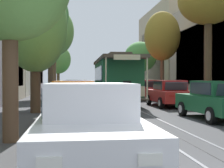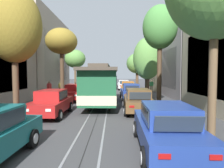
# 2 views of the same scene
# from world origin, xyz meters

# --- Properties ---
(ground_plane) EXTENTS (160.00, 160.00, 0.00)m
(ground_plane) POSITION_xyz_m (0.00, 18.02, 0.00)
(ground_plane) COLOR #424244
(trolley_track_rails) EXTENTS (1.14, 53.06, 0.01)m
(trolley_track_rails) POSITION_xyz_m (0.00, 20.53, 0.00)
(trolley_track_rails) COLOR gray
(trolley_track_rails) RESTS_ON ground
(parked_car_white_near_left) EXTENTS (2.01, 4.37, 1.58)m
(parked_car_white_near_left) POSITION_xyz_m (-2.70, 1.92, 0.80)
(parked_car_white_near_left) COLOR silver
(parked_car_white_near_left) RESTS_ON ground
(parked_car_orange_second_left) EXTENTS (2.10, 4.40, 1.58)m
(parked_car_orange_second_left) POSITION_xyz_m (-2.92, 8.17, 0.80)
(parked_car_orange_second_left) COLOR orange
(parked_car_orange_second_left) RESTS_ON ground
(parked_car_blue_mid_left) EXTENTS (2.05, 4.38, 1.58)m
(parked_car_blue_mid_left) POSITION_xyz_m (-2.74, 13.87, 0.80)
(parked_car_blue_mid_left) COLOR #233D93
(parked_car_blue_mid_left) RESTS_ON ground
(parked_car_brown_fourth_left) EXTENTS (2.09, 4.40, 1.58)m
(parked_car_brown_fourth_left) POSITION_xyz_m (-2.64, 20.20, 0.80)
(parked_car_brown_fourth_left) COLOR brown
(parked_car_brown_fourth_left) RESTS_ON ground
(parked_car_blue_fifth_left) EXTENTS (2.12, 4.41, 1.58)m
(parked_car_blue_fifth_left) POSITION_xyz_m (-2.73, 26.57, 0.80)
(parked_car_blue_fifth_left) COLOR #233D93
(parked_car_blue_fifth_left) RESTS_ON ground
(parked_car_navy_near_right) EXTENTS (2.07, 4.39, 1.58)m
(parked_car_navy_near_right) POSITION_xyz_m (2.69, 2.13, 0.80)
(parked_car_navy_near_right) COLOR #19234C
(parked_car_navy_near_right) RESTS_ON ground
(parked_car_green_second_right) EXTENTS (2.13, 4.42, 1.58)m
(parked_car_green_second_right) POSITION_xyz_m (2.85, 8.49, 0.80)
(parked_car_green_second_right) COLOR #1E6038
(parked_car_green_second_right) RESTS_ON ground
(parked_car_red_mid_right) EXTENTS (2.03, 4.37, 1.58)m
(parked_car_red_mid_right) POSITION_xyz_m (2.79, 14.58, 0.80)
(parked_car_red_mid_right) COLOR red
(parked_car_red_mid_right) RESTS_ON ground
(parked_car_red_fourth_right) EXTENTS (2.01, 4.36, 1.58)m
(parked_car_red_fourth_right) POSITION_xyz_m (2.89, 21.19, 0.80)
(parked_car_red_fourth_right) COLOR red
(parked_car_red_fourth_right) RESTS_ON ground
(street_tree_kerb_left_near) EXTENTS (3.18, 3.17, 5.66)m
(street_tree_kerb_left_near) POSITION_xyz_m (-4.59, 4.80, 4.11)
(street_tree_kerb_left_near) COLOR brown
(street_tree_kerb_left_near) RESTS_ON ground
(street_tree_kerb_left_second) EXTENTS (3.13, 3.06, 6.59)m
(street_tree_kerb_left_second) POSITION_xyz_m (-4.76, 12.07, 4.24)
(street_tree_kerb_left_second) COLOR #4C3826
(street_tree_kerb_left_second) RESTS_ON ground
(street_tree_kerb_left_mid) EXTENTS (2.57, 2.43, 7.70)m
(street_tree_kerb_left_mid) POSITION_xyz_m (-4.46, 18.58, 5.97)
(street_tree_kerb_left_mid) COLOR #4C3826
(street_tree_kerb_left_mid) RESTS_ON ground
(street_tree_kerb_right_near) EXTENTS (3.06, 3.01, 6.15)m
(street_tree_kerb_right_near) POSITION_xyz_m (4.62, 4.97, 4.78)
(street_tree_kerb_right_near) COLOR brown
(street_tree_kerb_right_near) RESTS_ON ground
(street_tree_kerb_right_second) EXTENTS (3.29, 3.59, 7.38)m
(street_tree_kerb_right_second) POSITION_xyz_m (4.45, 12.83, 5.93)
(street_tree_kerb_right_second) COLOR #4C3826
(street_tree_kerb_right_second) RESTS_ON ground
(street_tree_kerb_right_mid) EXTENTS (3.03, 2.79, 7.35)m
(street_tree_kerb_right_mid) POSITION_xyz_m (4.59, 22.15, 5.24)
(street_tree_kerb_right_mid) COLOR brown
(street_tree_kerb_right_mid) RESTS_ON ground
(cable_car_trolley) EXTENTS (2.68, 9.15, 3.28)m
(cable_car_trolley) POSITION_xyz_m (-0.00, 17.66, 1.66)
(cable_car_trolley) COLOR #1E5B38
(cable_car_trolley) RESTS_ON ground
(motorcycle_with_rider) EXTENTS (0.56, 1.99, 1.37)m
(motorcycle_with_rider) POSITION_xyz_m (-2.11, 1.49, 0.65)
(motorcycle_with_rider) COLOR black
(motorcycle_with_rider) RESTS_ON ground
(pedestrian_on_left_pavement) EXTENTS (0.55, 0.37, 1.63)m
(pedestrian_on_left_pavement) POSITION_xyz_m (5.75, 8.87, 0.92)
(pedestrian_on_left_pavement) COLOR black
(pedestrian_on_left_pavement) RESTS_ON ground
(pedestrian_on_right_pavement) EXTENTS (0.55, 0.25, 1.71)m
(pedestrian_on_right_pavement) POSITION_xyz_m (-6.47, 6.12, 0.97)
(pedestrian_on_right_pavement) COLOR #4C4233
(pedestrian_on_right_pavement) RESTS_ON ground
(pedestrian_crossing_far) EXTENTS (0.55, 0.40, 1.75)m
(pedestrian_crossing_far) POSITION_xyz_m (6.34, 11.39, 0.99)
(pedestrian_crossing_far) COLOR black
(pedestrian_crossing_far) RESTS_ON ground
(fire_hydrant) EXTENTS (0.40, 0.22, 0.84)m
(fire_hydrant) POSITION_xyz_m (-4.18, 11.03, 0.42)
(fire_hydrant) COLOR #B2B2B7
(fire_hydrant) RESTS_ON ground
(street_sign_post) EXTENTS (0.36, 0.08, 2.94)m
(street_sign_post) POSITION_xyz_m (4.10, 3.53, 1.82)
(street_sign_post) COLOR slate
(street_sign_post) RESTS_ON ground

